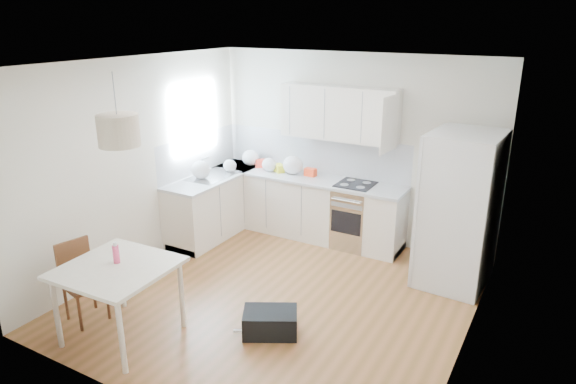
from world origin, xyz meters
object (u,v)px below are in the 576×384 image
object	(u,v)px
refrigerator	(461,210)
dining_table	(118,274)
gym_bag	(270,322)
dining_chair	(84,283)

from	to	relation	value
refrigerator	dining_table	size ratio (longest dim) A/B	1.80
dining_table	gym_bag	world-z (taller)	dining_table
refrigerator	gym_bag	size ratio (longest dim) A/B	3.40
dining_table	gym_bag	bearing A→B (deg)	29.64
refrigerator	gym_bag	world-z (taller)	refrigerator
dining_table	dining_chair	bearing A→B (deg)	174.49
dining_chair	gym_bag	xyz separation A→B (m)	(1.87, 0.76, -0.31)
refrigerator	gym_bag	distance (m)	2.67
refrigerator	dining_table	distance (m)	3.97
refrigerator	dining_table	xyz separation A→B (m)	(-2.71, -2.90, -0.23)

